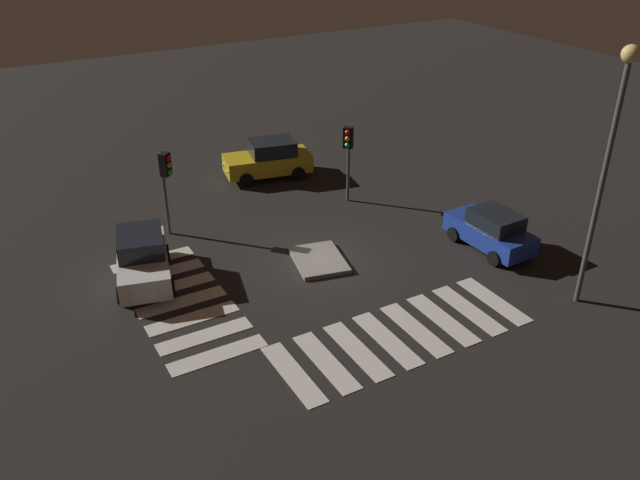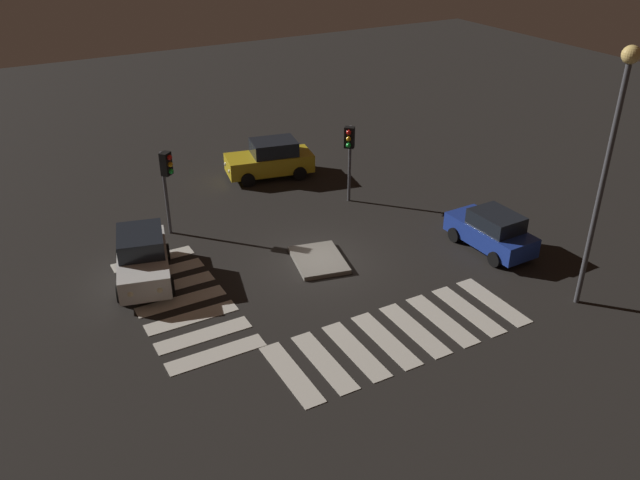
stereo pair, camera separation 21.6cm
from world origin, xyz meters
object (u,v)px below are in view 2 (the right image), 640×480
at_px(traffic_light_south, 167,173).
at_px(street_lamp, 612,142).
at_px(car_white, 143,258).
at_px(car_blue, 491,231).
at_px(traffic_light_west, 349,146).
at_px(car_yellow, 270,159).
at_px(traffic_island, 319,260).

relative_size(traffic_light_south, street_lamp, 0.41).
xyz_separation_m(car_white, traffic_light_south, (-3.03, 2.08, 1.86)).
distance_m(car_blue, traffic_light_south, 13.35).
xyz_separation_m(traffic_light_west, street_lamp, (11.14, 2.73, 3.20)).
distance_m(car_white, car_yellow, 10.75).
distance_m(car_blue, street_lamp, 6.82).
relative_size(car_blue, traffic_light_west, 1.06).
distance_m(car_white, traffic_light_south, 4.12).
height_order(traffic_island, car_white, car_white).
bearing_deg(car_yellow, traffic_island, 87.65).
bearing_deg(car_yellow, car_blue, 122.84).
bearing_deg(street_lamp, traffic_island, -136.12).
height_order(traffic_island, traffic_light_south, traffic_light_south).
bearing_deg(car_blue, traffic_island, 68.15).
distance_m(car_white, traffic_light_west, 10.61).
distance_m(car_blue, traffic_light_west, 7.44).
bearing_deg(car_yellow, traffic_light_west, 122.78).
bearing_deg(street_lamp, car_yellow, -163.83).
xyz_separation_m(car_blue, car_white, (-4.54, -12.90, 0.08)).
bearing_deg(traffic_island, traffic_light_south, -140.50).
relative_size(car_blue, car_yellow, 0.86).
height_order(car_white, traffic_light_west, traffic_light_west).
relative_size(traffic_island, car_blue, 0.73).
bearing_deg(car_blue, car_yellow, 20.32).
relative_size(traffic_island, street_lamp, 0.32).
height_order(traffic_island, car_yellow, car_yellow).
bearing_deg(street_lamp, car_blue, -179.28).
xyz_separation_m(traffic_island, traffic_light_south, (-5.12, -4.22, 2.68)).
xyz_separation_m(traffic_island, traffic_light_west, (-4.22, 3.92, 2.68)).
height_order(car_white, traffic_light_south, traffic_light_south).
height_order(car_yellow, street_lamp, street_lamp).
relative_size(traffic_island, car_yellow, 0.62).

